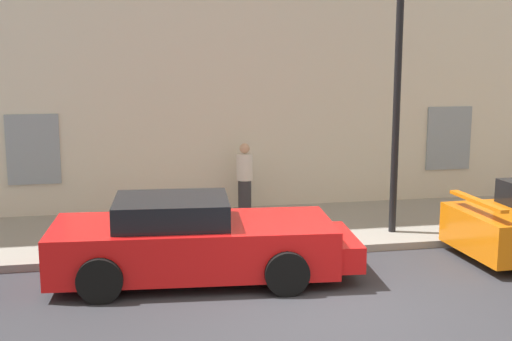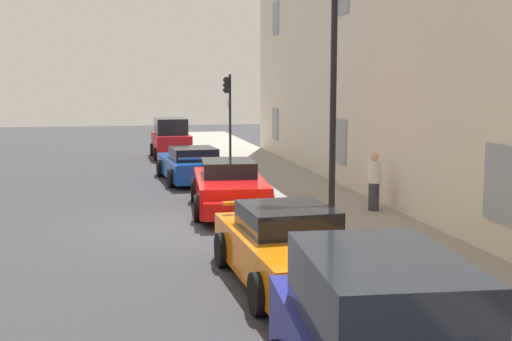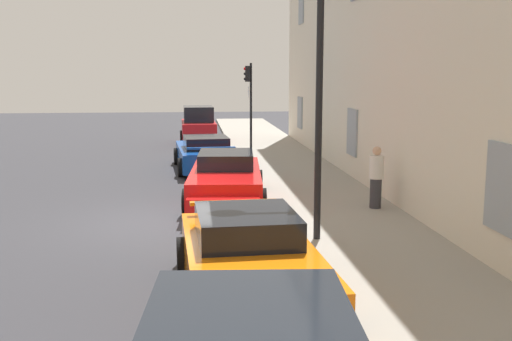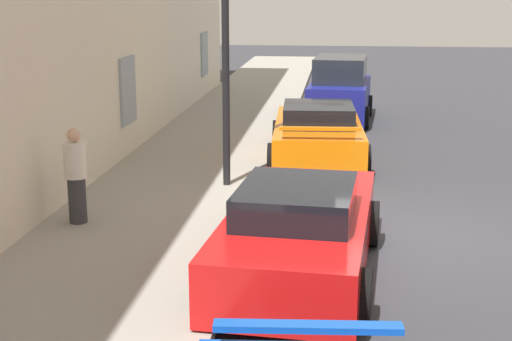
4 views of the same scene
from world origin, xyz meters
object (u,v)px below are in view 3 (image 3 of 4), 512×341
Objects in this scene: pedestrian_admiring at (376,177)px; traffic_light at (249,92)px; sportscar_red_lead at (205,154)px; hatchback_distant at (198,127)px; sportscar_white_middle at (251,267)px; street_lamp at (300,24)px; sportscar_yellow_flank at (226,183)px.

traffic_light is at bearing -169.08° from pedestrian_admiring.
sportscar_red_lead is 7.59m from hatchback_distant.
pedestrian_admiring is at bearing 10.92° from traffic_light.
hatchback_distant reaches higher than sportscar_white_middle.
traffic_light is (3.99, 2.12, 1.86)m from hatchback_distant.
street_lamp is (13.69, -0.30, 1.71)m from traffic_light.
pedestrian_admiring is at bearing 28.76° from sportscar_red_lead.
sportscar_red_lead is 1.02× the size of sportscar_white_middle.
traffic_light is (-9.76, 1.54, 2.08)m from sportscar_yellow_flank.
sportscar_white_middle is at bearing -5.27° from traffic_light.
street_lamp is (-3.03, 1.25, 3.81)m from sportscar_white_middle.
hatchback_distant is 0.96× the size of traffic_light.
pedestrian_admiring is (15.07, 4.26, 0.09)m from hatchback_distant.
sportscar_yellow_flank is at bearing -109.75° from pedestrian_admiring.
sportscar_white_middle is 6.75m from pedestrian_admiring.
sportscar_yellow_flank is at bearing 180.00° from sportscar_white_middle.
sportscar_white_middle is at bearing -22.33° from street_lamp.
pedestrian_admiring is (1.32, 3.68, 0.31)m from sportscar_yellow_flank.
traffic_light reaches higher than sportscar_red_lead.
street_lamp is at bearing 9.41° from sportscar_red_lead.
pedestrian_admiring is at bearing 15.78° from hatchback_distant.
sportscar_yellow_flank is (6.16, 0.43, 0.05)m from sportscar_red_lead.
sportscar_white_middle is 16.92m from traffic_light.
traffic_light is 11.42m from pedestrian_admiring.
pedestrian_admiring reaches higher than sportscar_red_lead.
sportscar_yellow_flank is 6.97m from sportscar_white_middle.
sportscar_white_middle is 0.79× the size of street_lamp.
hatchback_distant is 4.89m from traffic_light.
sportscar_red_lead is at bearing -151.24° from pedestrian_admiring.
hatchback_distant is at bearing -178.40° from sportscar_white_middle.
sportscar_white_middle is 3.18× the size of pedestrian_admiring.
sportscar_white_middle is 1.31× the size of traffic_light.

